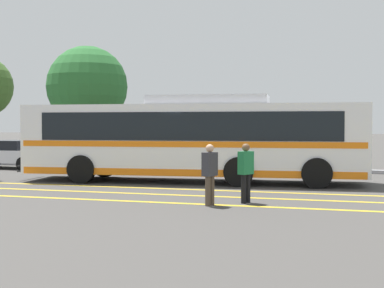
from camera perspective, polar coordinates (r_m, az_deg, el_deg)
The scene contains 11 objects.
ground_plane at distance 19.65m, azimuth -3.77°, elevation -3.98°, with size 220.00×220.00×0.00m, color #423F3D.
lane_strip_0 at distance 17.24m, azimuth -2.01°, elevation -4.81°, with size 0.20×32.08×0.01m, color gold.
lane_strip_1 at distance 15.93m, azimuth -3.56°, elevation -5.38°, with size 0.20×32.08×0.01m, color gold.
lane_strip_2 at distance 14.48m, azimuth -5.62°, elevation -6.13°, with size 0.20×32.08×0.01m, color gold.
curb_strip at distance 24.45m, azimuth 3.41°, elevation -2.61°, with size 40.08×0.36×0.15m, color #99999E.
transit_bus at distance 19.23m, azimuth 0.05°, elevation 0.65°, with size 12.54×3.53×3.10m.
parked_car_0 at distance 26.88m, azimuth -18.98°, elevation -0.99°, with size 4.84×2.11×1.33m.
parked_car_1 at distance 23.75m, azimuth -6.25°, elevation -1.11°, with size 4.66×2.20×1.52m.
pedestrian_0 at distance 14.13m, azimuth 5.76°, elevation -2.73°, with size 0.39×0.47×1.57m.
pedestrian_2 at distance 13.62m, azimuth 1.91°, elevation -2.90°, with size 0.36×0.47×1.57m.
tree_2 at distance 29.25m, azimuth -11.10°, elevation 6.03°, with size 4.31×4.31×6.27m.
Camera 1 is at (6.58, -18.40, 2.06)m, focal length 50.00 mm.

